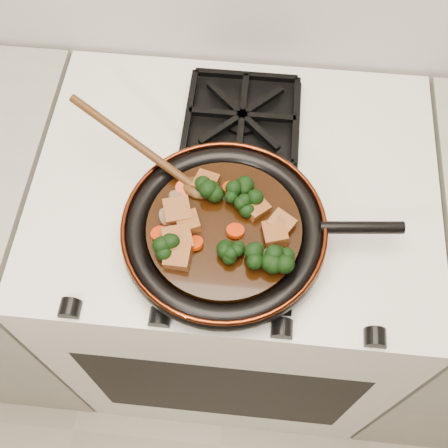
{
  "coord_description": "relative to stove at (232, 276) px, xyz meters",
  "views": [
    {
      "loc": [
        0.03,
        1.12,
        1.79
      ],
      "look_at": [
        -0.01,
        1.56,
        0.97
      ],
      "focal_mm": 45.0,
      "sensor_mm": 36.0,
      "label": 1
    }
  ],
  "objects": [
    {
      "name": "tofu_cube_6",
      "position": [
        0.09,
        -0.12,
        0.52
      ],
      "size": [
        0.05,
        0.05,
        0.03
      ],
      "primitive_type": "cube",
      "rotation": [
        -0.05,
        -0.08,
        2.59
      ],
      "color": "brown",
      "rests_on": "braising_sauce"
    },
    {
      "name": "mushroom_slice_2",
      "position": [
        0.07,
        -0.18,
        0.52
      ],
      "size": [
        0.04,
        0.04,
        0.02
      ],
      "primitive_type": "cylinder",
      "rotation": [
        0.49,
        0.0,
        0.54
      ],
      "color": "#7D6048",
      "rests_on": "braising_sauce"
    },
    {
      "name": "burner_grate_back",
      "position": [
        0.0,
        0.14,
        0.46
      ],
      "size": [
        0.23,
        0.23,
        0.03
      ],
      "primitive_type": null,
      "color": "black",
      "rests_on": "stove"
    },
    {
      "name": "skillet",
      "position": [
        -0.01,
        -0.13,
        0.49
      ],
      "size": [
        0.48,
        0.35,
        0.05
      ],
      "rotation": [
        0.0,
        0.0,
        0.1
      ],
      "color": "black",
      "rests_on": "burner_grate_front"
    },
    {
      "name": "tofu_cube_1",
      "position": [
        -0.09,
        -0.11,
        0.52
      ],
      "size": [
        0.05,
        0.06,
        0.03
      ],
      "primitive_type": "cube",
      "rotation": [
        0.06,
        -0.01,
        0.3
      ],
      "color": "brown",
      "rests_on": "braising_sauce"
    },
    {
      "name": "tofu_cube_7",
      "position": [
        -0.08,
        -0.2,
        0.52
      ],
      "size": [
        0.05,
        0.04,
        0.03
      ],
      "primitive_type": "cube",
      "rotation": [
        -0.04,
        0.1,
        3.08
      ],
      "color": "brown",
      "rests_on": "braising_sauce"
    },
    {
      "name": "braising_sauce",
      "position": [
        -0.01,
        -0.13,
        0.5
      ],
      "size": [
        0.26,
        0.26,
        0.02
      ],
      "primitive_type": "cylinder",
      "color": "black",
      "rests_on": "skillet"
    },
    {
      "name": "tofu_cube_0",
      "position": [
        -0.07,
        -0.13,
        0.52
      ],
      "size": [
        0.05,
        0.05,
        0.03
      ],
      "primitive_type": "cube",
      "rotation": [
        -0.07,
        0.06,
        1.93
      ],
      "color": "brown",
      "rests_on": "braising_sauce"
    },
    {
      "name": "stove",
      "position": [
        0.0,
        0.0,
        0.0
      ],
      "size": [
        0.76,
        0.6,
        0.9
      ],
      "primitive_type": "cube",
      "color": "white",
      "rests_on": "ground"
    },
    {
      "name": "broccoli_floret_6",
      "position": [
        0.03,
        -0.09,
        0.52
      ],
      "size": [
        0.08,
        0.09,
        0.07
      ],
      "primitive_type": null,
      "rotation": [
        0.23,
        -0.19,
        0.43
      ],
      "color": "black",
      "rests_on": "braising_sauce"
    },
    {
      "name": "mushroom_slice_0",
      "position": [
        0.09,
        -0.12,
        0.52
      ],
      "size": [
        0.03,
        0.04,
        0.03
      ],
      "primitive_type": "cylinder",
      "rotation": [
        0.93,
        0.0,
        1.25
      ],
      "color": "#7D6048",
      "rests_on": "braising_sauce"
    },
    {
      "name": "carrot_coin_4",
      "position": [
        -0.01,
        -0.06,
        0.51
      ],
      "size": [
        0.03,
        0.03,
        0.01
      ],
      "primitive_type": "cylinder",
      "rotation": [
        -0.21,
        -0.01,
        0.0
      ],
      "color": "red",
      "rests_on": "braising_sauce"
    },
    {
      "name": "mushroom_slice_1",
      "position": [
        -0.1,
        -0.12,
        0.52
      ],
      "size": [
        0.03,
        0.04,
        0.03
      ],
      "primitive_type": "cylinder",
      "rotation": [
        0.93,
        0.0,
        1.65
      ],
      "color": "#7D6048",
      "rests_on": "braising_sauce"
    },
    {
      "name": "carrot_coin_2",
      "position": [
        -0.08,
        -0.06,
        0.51
      ],
      "size": [
        0.03,
        0.03,
        0.02
      ],
      "primitive_type": "cylinder",
      "rotation": [
        0.29,
        0.01,
        0.0
      ],
      "color": "red",
      "rests_on": "braising_sauce"
    },
    {
      "name": "tofu_cube_3",
      "position": [
        0.04,
        -0.09,
        0.52
      ],
      "size": [
        0.05,
        0.05,
        0.03
      ],
      "primitive_type": "cube",
      "rotation": [
        0.1,
        -0.06,
        2.33
      ],
      "color": "brown",
      "rests_on": "braising_sauce"
    },
    {
      "name": "carrot_coin_3",
      "position": [
        0.04,
        -0.18,
        0.51
      ],
      "size": [
        0.03,
        0.03,
        0.02
      ],
      "primitive_type": "cylinder",
      "rotation": [
        0.21,
        -0.31,
        0.0
      ],
      "color": "red",
      "rests_on": "braising_sauce"
    },
    {
      "name": "tofu_cube_4",
      "position": [
        0.08,
        -0.14,
        0.52
      ],
      "size": [
        0.05,
        0.05,
        0.03
      ],
      "primitive_type": "cube",
      "rotation": [
        -0.11,
        0.09,
        1.81
      ],
      "color": "brown",
      "rests_on": "braising_sauce"
    },
    {
      "name": "broccoli_floret_1",
      "position": [
        0.01,
        -0.07,
        0.52
      ],
      "size": [
        0.09,
        0.09,
        0.07
      ],
      "primitive_type": null,
      "rotation": [
        0.18,
        -0.16,
        0.76
      ],
      "color": "black",
      "rests_on": "braising_sauce"
    },
    {
      "name": "broccoli_floret_3",
      "position": [
        -0.04,
        -0.06,
        0.52
      ],
      "size": [
        0.09,
        0.08,
        0.07
      ],
      "primitive_type": null,
      "rotation": [
        -0.13,
        0.09,
        1.99
      ],
      "color": "black",
      "rests_on": "braising_sauce"
    },
    {
      "name": "burner_grate_front",
      "position": [
        0.0,
        -0.14,
        0.46
      ],
      "size": [
        0.23,
        0.23,
        0.03
      ],
      "primitive_type": null,
      "color": "black",
      "rests_on": "stove"
    },
    {
      "name": "mushroom_slice_3",
      "position": [
        -0.09,
        -0.09,
        0.52
      ],
      "size": [
        0.04,
        0.04,
        0.02
      ],
      "primitive_type": "cylinder",
      "rotation": [
        0.52,
        0.0,
        2.44
      ],
      "color": "#7D6048",
      "rests_on": "braising_sauce"
    },
    {
      "name": "broccoli_floret_2",
      "position": [
        0.06,
        -0.19,
        0.52
      ],
      "size": [
        0.06,
        0.08,
        0.07
      ],
      "primitive_type": null,
      "rotation": [
        0.03,
        0.24,
        1.68
      ],
      "color": "black",
      "rests_on": "braising_sauce"
    },
    {
      "name": "broccoli_floret_4",
      "position": [
        0.09,
        -0.19,
        0.52
      ],
      "size": [
        0.07,
        0.07,
        0.06
      ],
      "primitive_type": null,
      "rotation": [
        0.12,
        -0.09,
        0.12
      ],
      "color": "black",
      "rests_on": "braising_sauce"
    },
    {
      "name": "tofu_cube_8",
      "position": [
        -0.08,
        -0.19,
        0.52
      ],
      "size": [
        0.04,
        0.04,
        0.03
      ],
      "primitive_type": "cube",
      "rotation": [
        0.1,
        -0.12,
        1.71
      ],
      "color": "brown",
      "rests_on": "braising_sauce"
    },
    {
      "name": "carrot_coin_5",
      "position": [
        -0.11,
        -0.16,
        0.51
      ],
      "size": [
        0.03,
        0.03,
        0.02
      ],
      "primitive_type": "cylinder",
      "rotation": [
        -0.17,
        -0.19,
        0.0
      ],
      "color": "red",
      "rests_on": "braising_sauce"
    },
    {
      "name": "tofu_cube_2",
      "position": [
        -0.08,
        -0.17,
        0.52
      ],
      "size": [
        0.06,
        0.06,
        0.03
      ],
      "primitive_type": "cube",
      "rotation": [
        0.09,
        -0.01,
        1.91
      ],
      "color": "brown",
      "rests_on": "braising_sauce"
    },
    {
      "name": "broccoli_floret_0",
      "position": [
        0.0,
        -0.18,
        0.52
      ],
      "size": [
        0.07,
        0.07,
        0.06
      ],
      "primitive_type": null,
      "rotation": [
        0.13,
        0.11,
        3.08
      ],
      "color": "black",
      "rests_on": "braising_sauce"
    },
    {
      "name": "carrot_coin_1",
      "position": [
        0.01,
        -0.14,
        0.51
      ],
      "size": [
        0.03,
        0.03,
        0.01
      ],
      "primitive_type": "cylinder",
      "rotation": [
        -0.23,
        0.02,
        0.0
      ],
      "color": "red",
      "rests_on": "braising_sauce"
    },
    {
      "name": "carrot_coin_0",
      "position": [
        -0.05,
        -0.17,
        0.51
      ],
      "size": [
        0.03,
        0.03,
        0.02
      ],
      "primitive_type": "cylinder",
      "rotation": [
        -0.25,
        -0.16,
        0.0
      ],
      "color": "red",
      "rests_on": "braising_sauce"
    },
    {
      "name": "wooden_spoon",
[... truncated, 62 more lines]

